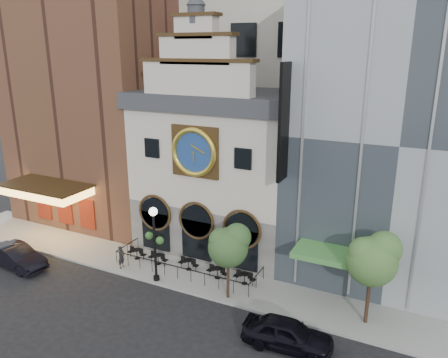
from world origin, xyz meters
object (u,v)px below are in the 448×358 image
Objects in this scene: car_left at (16,257)px; bistro_2 at (188,264)px; bistro_0 at (137,253)px; pedestrian at (121,257)px; bistro_4 at (245,278)px; tree_left at (229,244)px; car_right at (288,334)px; tree_right at (373,258)px; lamppost at (154,236)px; bistro_1 at (158,258)px; bistro_3 at (217,272)px.

bistro_2 is at bearing -61.39° from car_left.
pedestrian is (-0.14, -1.59, 0.37)m from bistro_0.
bistro_4 is 0.31× the size of car_left.
pedestrian is at bearing -157.42° from bistro_2.
pedestrian is 9.09m from tree_left.
bistro_2 is 4.39m from bistro_4.
bistro_0 is 14.07m from car_right.
tree_left is 0.89× the size of tree_right.
bistro_4 is at bearing 40.18° from car_right.
pedestrian reaches higher than bistro_4.
lamppost is 0.94× the size of tree_right.
bistro_1 is 2.63m from pedestrian.
car_left is at bearing -161.01° from bistro_3.
bistro_2 is 4.87m from pedestrian.
lamppost is (3.26, -0.37, 2.44)m from pedestrian.
bistro_2 is at bearing 6.63° from bistro_1.
car_left is (-20.56, -0.16, 0.01)m from car_right.
bistro_1 is 3.63m from lamppost.
bistro_0 is at bearing 67.53° from car_right.
lamppost is (-10.20, 2.57, 2.60)m from car_right.
bistro_1 is 1.00× the size of bistro_3.
car_right is at bearing -131.21° from tree_right.
bistro_4 is 16.72m from car_left.
bistro_1 is 4.82m from bistro_3.
bistro_1 is 0.33× the size of car_right.
car_left reaches higher than bistro_3.
car_left is at bearing -148.16° from lamppost.
lamppost reaches higher than tree_left.
tree_right reaches higher than lamppost.
bistro_0 is 1.00× the size of bistro_3.
bistro_1 is (1.92, -0.01, 0.00)m from bistro_0.
lamppost reaches higher than bistro_4.
bistro_4 is (6.81, 0.25, 0.00)m from bistro_1.
bistro_1 is 1.00× the size of bistro_4.
tree_left is at bearing -172.17° from tree_right.
car_right is (4.59, -4.78, 0.21)m from bistro_4.
car_right is (8.98, -4.81, 0.21)m from bistro_2.
car_right is 0.92× the size of lamppost.
lamppost reaches higher than car_right.
pedestrian is (-8.87, -1.83, 0.37)m from bistro_4.
bistro_0 is at bearing -176.37° from bistro_2.
pedestrian is at bearing -168.32° from bistro_4.
bistro_3 is 0.95× the size of pedestrian.
tree_left is (8.49, -1.70, 3.21)m from bistro_0.
bistro_3 is 0.31× the size of car_left.
bistro_4 is at bearing 3.49° from bistro_3.
bistro_2 is at bearing 179.59° from bistro_4.
bistro_0 is at bearing -178.40° from bistro_4.
pedestrian reaches higher than bistro_2.
tree_right reaches higher than car_left.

